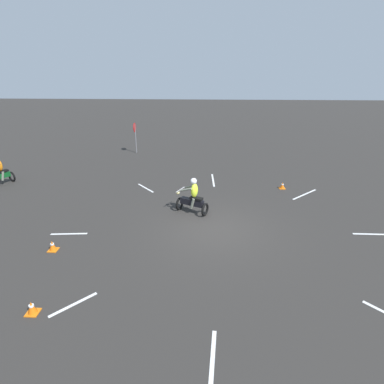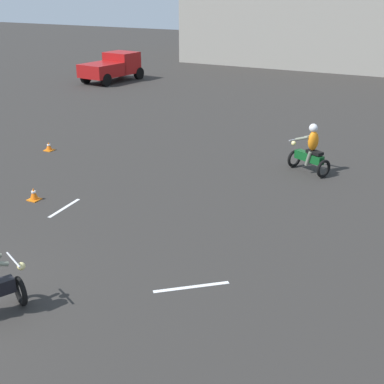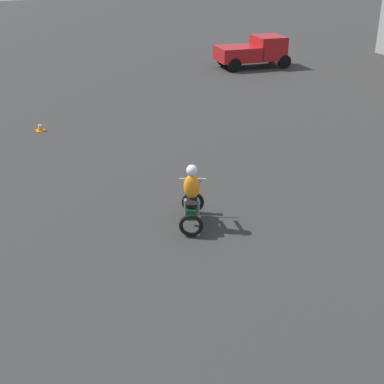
{
  "view_description": "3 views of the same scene",
  "coord_description": "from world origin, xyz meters",
  "px_view_note": "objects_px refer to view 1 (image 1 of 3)",
  "views": [
    {
      "loc": [
        -10.71,
        0.3,
        5.91
      ],
      "look_at": [
        1.43,
        0.97,
        1.0
      ],
      "focal_mm": 28.0,
      "sensor_mm": 36.0,
      "label": 1
    },
    {
      "loc": [
        8.82,
        -4.77,
        5.86
      ],
      "look_at": [
        2.91,
        6.4,
        0.9
      ],
      "focal_mm": 50.0,
      "sensor_mm": 36.0,
      "label": 2
    },
    {
      "loc": [
        15.37,
        6.77,
        6.51
      ],
      "look_at": [
        4.39,
        11.83,
        0.9
      ],
      "focal_mm": 50.0,
      "sensor_mm": 36.0,
      "label": 3
    }
  ],
  "objects_px": {
    "traffic_cone_mid_center": "(282,186)",
    "traffic_cone_mid_left": "(53,246)",
    "motorcycle_rider_foreground": "(193,198)",
    "stop_sign": "(135,132)",
    "traffic_cone_near_left": "(32,308)"
  },
  "relations": [
    {
      "from": "traffic_cone_mid_center",
      "to": "traffic_cone_mid_left",
      "type": "bearing_deg",
      "value": 124.72
    },
    {
      "from": "traffic_cone_mid_center",
      "to": "motorcycle_rider_foreground",
      "type": "bearing_deg",
      "value": 124.78
    },
    {
      "from": "stop_sign",
      "to": "traffic_cone_mid_left",
      "type": "distance_m",
      "value": 13.84
    },
    {
      "from": "traffic_cone_near_left",
      "to": "traffic_cone_mid_left",
      "type": "xyz_separation_m",
      "value": [
        2.93,
        0.91,
        0.01
      ]
    },
    {
      "from": "stop_sign",
      "to": "traffic_cone_near_left",
      "type": "height_order",
      "value": "stop_sign"
    },
    {
      "from": "traffic_cone_near_left",
      "to": "traffic_cone_mid_left",
      "type": "distance_m",
      "value": 3.07
    },
    {
      "from": "motorcycle_rider_foreground",
      "to": "traffic_cone_near_left",
      "type": "relative_size",
      "value": 4.59
    },
    {
      "from": "motorcycle_rider_foreground",
      "to": "traffic_cone_mid_center",
      "type": "relative_size",
      "value": 4.7
    },
    {
      "from": "stop_sign",
      "to": "traffic_cone_mid_left",
      "type": "height_order",
      "value": "stop_sign"
    },
    {
      "from": "traffic_cone_mid_center",
      "to": "traffic_cone_near_left",
      "type": "bearing_deg",
      "value": 137.94
    },
    {
      "from": "stop_sign",
      "to": "traffic_cone_mid_center",
      "type": "xyz_separation_m",
      "value": [
        -7.18,
        -9.64,
        -1.47
      ]
    },
    {
      "from": "traffic_cone_mid_center",
      "to": "stop_sign",
      "type": "bearing_deg",
      "value": 53.32
    },
    {
      "from": "traffic_cone_near_left",
      "to": "traffic_cone_mid_left",
      "type": "relative_size",
      "value": 0.97
    },
    {
      "from": "motorcycle_rider_foreground",
      "to": "traffic_cone_near_left",
      "type": "xyz_separation_m",
      "value": [
        -6.25,
        3.89,
        -0.55
      ]
    },
    {
      "from": "traffic_cone_mid_center",
      "to": "traffic_cone_mid_left",
      "type": "xyz_separation_m",
      "value": [
        -6.57,
        9.49,
        0.01
      ]
    }
  ]
}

